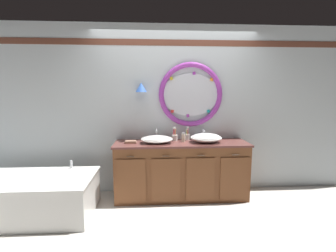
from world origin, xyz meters
name	(u,v)px	position (x,y,z in m)	size (l,w,h in m)	color
ground_plane	(178,205)	(0.00, 0.00, 0.00)	(14.00, 14.00, 0.00)	silver
back_wall_assembly	(175,109)	(0.01, 0.59, 1.32)	(6.40, 0.26, 2.60)	silver
vanity_counter	(181,170)	(0.08, 0.28, 0.43)	(1.98, 0.59, 0.85)	brown
bathtub	(26,193)	(-1.97, -0.17, 0.31)	(1.71, 0.90, 0.62)	white
sink_basin_left	(157,139)	(-0.29, 0.25, 0.90)	(0.47, 0.47, 0.11)	white
sink_basin_right	(206,138)	(0.44, 0.25, 0.92)	(0.46, 0.46, 0.14)	white
faucet_set_left	(157,136)	(-0.29, 0.46, 0.92)	(0.23, 0.15, 0.18)	silver
faucet_set_right	(203,135)	(0.44, 0.47, 0.91)	(0.23, 0.13, 0.16)	silver
toothbrush_holder_left	(175,137)	(-0.01, 0.40, 0.90)	(0.09, 0.09, 0.22)	white
toothbrush_holder_right	(187,136)	(0.19, 0.44, 0.90)	(0.08, 0.08, 0.22)	white
soap_dispenser	(183,137)	(0.11, 0.32, 0.91)	(0.06, 0.06, 0.15)	#EFE5C6
folded_hand_towel	(131,142)	(-0.67, 0.28, 0.86)	(0.17, 0.12, 0.03)	#936B56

